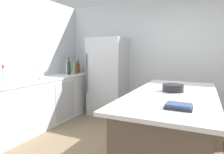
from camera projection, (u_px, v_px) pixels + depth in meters
The scene contains 16 objects.
wall_rear at pixel (165, 59), 4.42m from camera, with size 6.00×0.10×2.60m, color silver.
counter_run_left at pixel (41, 102), 3.89m from camera, with size 0.64×3.10×0.94m.
kitchen_island at pixel (172, 127), 2.61m from camera, with size 1.04×2.30×0.92m.
refrigerator at pixel (108, 76), 4.63m from camera, with size 0.80×0.72×1.78m.
sink_faucet at pixel (21, 73), 3.49m from camera, with size 0.15×0.05×0.30m.
flower_vase at pixel (4, 78), 3.09m from camera, with size 0.07×0.07×0.33m.
paper_towel_roll at pixel (41, 72), 3.79m from camera, with size 0.14×0.14×0.31m.
olive_oil_bottle at pixel (79, 68), 5.12m from camera, with size 0.06×0.06×0.31m.
hot_sauce_bottle at pixel (77, 69), 5.04m from camera, with size 0.04×0.04×0.24m.
syrup_bottle at pixel (78, 68), 4.92m from camera, with size 0.06×0.06×0.32m.
vinegar_bottle at pixel (76, 69), 4.81m from camera, with size 0.06×0.06×0.28m.
gin_bottle at pixel (74, 69), 4.74m from camera, with size 0.07×0.07×0.30m.
soda_bottle at pixel (67, 68), 4.71m from camera, with size 0.07×0.07×0.37m.
wine_bottle at pixel (69, 68), 4.57m from camera, with size 0.07×0.07×0.40m.
cookbook_stack at pixel (179, 106), 1.84m from camera, with size 0.25×0.19×0.05m.
mixing_bowl at pixel (173, 88), 2.65m from camera, with size 0.28×0.28×0.10m.
Camera 1 is at (0.78, -2.28, 1.44)m, focal length 31.64 mm.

